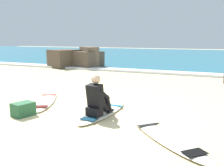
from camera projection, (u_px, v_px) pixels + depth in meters
name	position (u px, v px, depth m)	size (l,w,h in m)	color
ground_plane	(79.00, 112.00, 6.54)	(80.00, 80.00, 0.00)	beige
sea	(194.00, 56.00, 25.91)	(80.00, 28.00, 0.10)	teal
breaking_foam	(159.00, 72.00, 13.64)	(80.00, 0.90, 0.11)	white
surfboard_main	(103.00, 112.00, 6.34)	(0.56, 2.20, 0.08)	#EFE5C6
surfer_seated	(97.00, 99.00, 5.98)	(0.43, 0.74, 0.95)	black
surfboard_spare_near	(45.00, 101.00, 7.50)	(1.61, 2.33, 0.08)	#EFE5C6
surfboard_spare_far	(167.00, 138.00, 4.73)	(2.07, 1.99, 0.08)	#EFE5C6
rock_outcrop_distant	(78.00, 59.00, 16.18)	(3.38, 2.40, 1.28)	brown
beach_bag	(23.00, 109.00, 6.17)	(0.36, 0.48, 0.32)	#285B38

